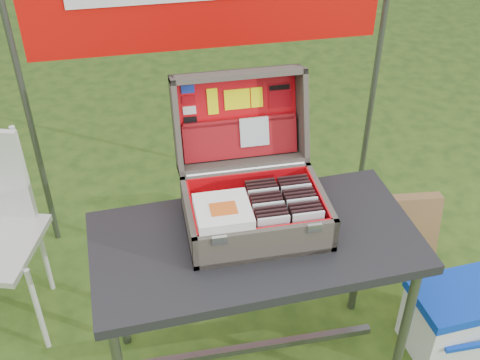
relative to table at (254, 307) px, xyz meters
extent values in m
cube|color=black|center=(0.00, 0.00, 0.35)|extent=(1.20, 0.65, 0.04)
cylinder|color=#59595B|center=(0.53, -0.23, -0.02)|extent=(0.04, 0.04, 0.69)
cylinder|color=#59595B|center=(-0.53, 0.23, -0.02)|extent=(0.04, 0.04, 0.69)
cylinder|color=#59595B|center=(0.53, 0.23, -0.02)|extent=(0.04, 0.04, 0.69)
cube|color=#59595B|center=(0.00, 0.00, -0.25)|extent=(1.02, 0.03, 0.03)
cube|color=brown|center=(0.01, 0.06, 0.38)|extent=(0.50, 0.36, 0.02)
cube|color=brown|center=(0.01, -0.11, 0.43)|extent=(0.50, 0.02, 0.13)
cube|color=brown|center=(0.01, 0.23, 0.43)|extent=(0.50, 0.02, 0.13)
cube|color=brown|center=(-0.23, 0.06, 0.43)|extent=(0.02, 0.36, 0.13)
cube|color=brown|center=(0.25, 0.06, 0.43)|extent=(0.02, 0.36, 0.13)
cube|color=#DD0003|center=(0.01, 0.06, 0.39)|extent=(0.46, 0.32, 0.01)
cube|color=silver|center=(-0.15, -0.12, 0.49)|extent=(0.05, 0.01, 0.03)
cube|color=silver|center=(0.17, -0.12, 0.49)|extent=(0.05, 0.01, 0.03)
cylinder|color=silver|center=(0.01, 0.24, 0.50)|extent=(0.45, 0.02, 0.02)
cube|color=brown|center=(0.01, 0.41, 0.63)|extent=(0.50, 0.12, 0.35)
cube|color=brown|center=(0.01, 0.40, 0.81)|extent=(0.50, 0.13, 0.06)
cube|color=brown|center=(0.01, 0.30, 0.49)|extent=(0.50, 0.13, 0.06)
cube|color=brown|center=(-0.23, 0.35, 0.65)|extent=(0.02, 0.23, 0.38)
cube|color=brown|center=(0.25, 0.35, 0.65)|extent=(0.02, 0.23, 0.38)
cube|color=#DD0003|center=(0.01, 0.39, 0.64)|extent=(0.46, 0.10, 0.30)
cube|color=#DD0003|center=(0.01, -0.10, 0.44)|extent=(0.46, 0.01, 0.11)
cube|color=#DD0003|center=(0.01, 0.21, 0.44)|extent=(0.46, 0.01, 0.11)
cube|color=#DD0003|center=(-0.22, 0.06, 0.44)|extent=(0.01, 0.32, 0.11)
cube|color=#DD0003|center=(0.24, 0.06, 0.44)|extent=(0.01, 0.32, 0.11)
cube|color=maroon|center=(0.01, 0.35, 0.56)|extent=(0.44, 0.07, 0.15)
cube|color=maroon|center=(0.01, 0.37, 0.63)|extent=(0.43, 0.03, 0.03)
cube|color=silver|center=(0.07, 0.34, 0.60)|extent=(0.11, 0.04, 0.11)
cube|color=#1933B2|center=(-0.17, 0.43, 0.76)|extent=(0.05, 0.01, 0.03)
cube|color=#A70710|center=(-0.17, 0.41, 0.72)|extent=(0.05, 0.01, 0.03)
cube|color=white|center=(-0.17, 0.40, 0.68)|extent=(0.05, 0.01, 0.03)
cube|color=black|center=(-0.17, 0.39, 0.64)|extent=(0.05, 0.01, 0.03)
cube|color=#FDFC08|center=(-0.08, 0.41, 0.71)|extent=(0.04, 0.03, 0.09)
cube|color=#FDFC08|center=(0.01, 0.41, 0.71)|extent=(0.10, 0.03, 0.07)
cube|color=#FDFC08|center=(0.09, 0.41, 0.71)|extent=(0.04, 0.03, 0.07)
cube|color=#A70710|center=(0.18, 0.41, 0.71)|extent=(0.09, 0.03, 0.09)
cube|color=black|center=(0.18, 0.42, 0.73)|extent=(0.08, 0.01, 0.02)
cube|color=silver|center=(0.04, -0.08, 0.45)|extent=(0.11, 0.01, 0.13)
cube|color=black|center=(0.04, -0.06, 0.45)|extent=(0.11, 0.01, 0.13)
cube|color=black|center=(0.04, -0.04, 0.45)|extent=(0.11, 0.01, 0.13)
cube|color=black|center=(0.04, -0.02, 0.45)|extent=(0.11, 0.01, 0.13)
cube|color=silver|center=(0.04, 0.00, 0.45)|extent=(0.11, 0.01, 0.13)
cube|color=black|center=(0.04, 0.02, 0.45)|extent=(0.11, 0.01, 0.13)
cube|color=black|center=(0.04, 0.04, 0.45)|extent=(0.11, 0.01, 0.13)
cube|color=black|center=(0.04, 0.06, 0.45)|extent=(0.11, 0.01, 0.13)
cube|color=silver|center=(0.04, 0.08, 0.45)|extent=(0.11, 0.01, 0.13)
cube|color=black|center=(0.04, 0.10, 0.45)|extent=(0.11, 0.01, 0.13)
cube|color=black|center=(0.04, 0.12, 0.45)|extent=(0.11, 0.01, 0.13)
cube|color=black|center=(0.04, 0.14, 0.45)|extent=(0.11, 0.01, 0.13)
cube|color=silver|center=(0.16, -0.08, 0.45)|extent=(0.11, 0.01, 0.13)
cube|color=black|center=(0.16, -0.06, 0.45)|extent=(0.11, 0.01, 0.13)
cube|color=black|center=(0.16, -0.04, 0.45)|extent=(0.11, 0.01, 0.13)
cube|color=black|center=(0.16, -0.02, 0.45)|extent=(0.11, 0.01, 0.13)
cube|color=silver|center=(0.16, 0.00, 0.45)|extent=(0.11, 0.01, 0.13)
cube|color=black|center=(0.16, 0.02, 0.45)|extent=(0.11, 0.01, 0.13)
cube|color=black|center=(0.16, 0.04, 0.45)|extent=(0.11, 0.01, 0.13)
cube|color=black|center=(0.16, 0.06, 0.45)|extent=(0.11, 0.01, 0.13)
cube|color=silver|center=(0.16, 0.08, 0.45)|extent=(0.11, 0.01, 0.13)
cube|color=black|center=(0.16, 0.10, 0.45)|extent=(0.11, 0.01, 0.13)
cube|color=black|center=(0.16, 0.12, 0.45)|extent=(0.11, 0.01, 0.13)
cube|color=black|center=(0.16, 0.14, 0.45)|extent=(0.11, 0.01, 0.13)
cube|color=white|center=(-0.12, -0.01, 0.50)|extent=(0.19, 0.19, 0.00)
cube|color=white|center=(-0.12, -0.01, 0.51)|extent=(0.19, 0.19, 0.00)
cube|color=white|center=(-0.12, -0.01, 0.51)|extent=(0.19, 0.19, 0.00)
cube|color=white|center=(-0.12, -0.01, 0.52)|extent=(0.19, 0.19, 0.00)
cube|color=white|center=(-0.12, -0.01, 0.52)|extent=(0.19, 0.19, 0.00)
cube|color=white|center=(-0.12, -0.01, 0.53)|extent=(0.19, 0.19, 0.00)
cube|color=white|center=(-0.12, -0.01, 0.53)|extent=(0.19, 0.19, 0.00)
cube|color=#D85919|center=(-0.12, -0.02, 0.54)|extent=(0.09, 0.07, 0.00)
cube|color=white|center=(0.86, -0.06, -0.22)|extent=(0.37, 0.29, 0.29)
cube|color=#0A36BD|center=(0.86, -0.06, -0.06)|extent=(0.39, 0.31, 0.04)
cube|color=#0A36BD|center=(0.86, -0.21, -0.19)|extent=(0.22, 0.02, 0.02)
cylinder|color=silver|center=(-0.87, 0.27, -0.13)|extent=(0.02, 0.02, 0.47)
cylinder|color=silver|center=(-0.87, 0.63, -0.13)|extent=(0.02, 0.02, 0.47)
cylinder|color=silver|center=(-0.87, 0.65, 0.32)|extent=(0.02, 0.02, 0.44)
cube|color=olive|center=(0.79, 0.43, -0.14)|extent=(0.43, 0.18, 0.45)
cylinder|color=#59595B|center=(-0.86, 1.01, 0.48)|extent=(0.03, 0.03, 1.70)
cylinder|color=#59595B|center=(0.84, 1.01, 0.48)|extent=(0.03, 0.03, 1.70)
camera|label=1|loc=(-0.36, -1.56, 1.81)|focal=45.00mm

